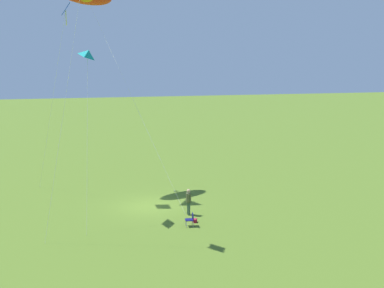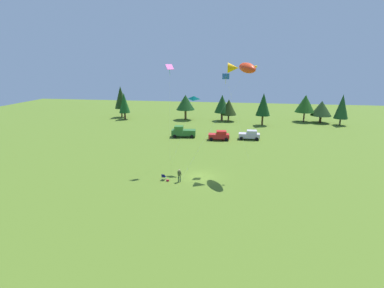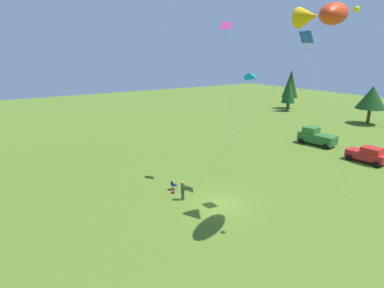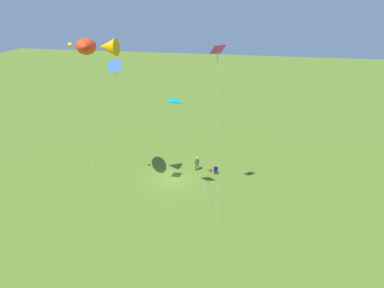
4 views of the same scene
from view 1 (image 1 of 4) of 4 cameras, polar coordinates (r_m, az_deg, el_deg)
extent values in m
plane|color=#537123|center=(37.34, -4.69, -6.60)|extent=(160.00, 160.00, 0.00)
cylinder|color=#345038|center=(35.12, -0.30, -6.95)|extent=(0.14, 0.14, 0.85)
cylinder|color=#345038|center=(35.31, -0.43, -6.85)|extent=(0.14, 0.14, 0.85)
cylinder|color=#454E2C|center=(35.00, -0.37, -5.75)|extent=(0.39, 0.39, 0.62)
sphere|color=tan|center=(34.88, -0.37, -5.03)|extent=(0.24, 0.24, 0.24)
cylinder|color=#454E2C|center=(34.79, -0.34, -5.80)|extent=(0.13, 0.11, 0.55)
cylinder|color=#454E2C|center=(35.15, -0.58, -5.63)|extent=(0.22, 0.12, 0.56)
cube|color=#101250|center=(33.06, -0.30, -8.08)|extent=(0.51, 0.51, 0.04)
cube|color=#101250|center=(33.03, 0.08, -7.73)|extent=(0.48, 0.07, 0.40)
cylinder|color=#A5A8AD|center=(32.91, -0.61, -8.56)|extent=(0.03, 0.03, 0.42)
cylinder|color=#A5A8AD|center=(33.30, -0.71, -8.33)|extent=(0.03, 0.03, 0.42)
cylinder|color=#A5A8AD|center=(32.96, 0.12, -8.52)|extent=(0.03, 0.03, 0.42)
cylinder|color=#A5A8AD|center=(33.36, 0.01, -8.29)|extent=(0.03, 0.03, 0.42)
cube|color=maroon|center=(33.87, 0.30, -8.18)|extent=(0.39, 0.34, 0.22)
cylinder|color=silver|center=(37.45, -6.33, 4.81)|extent=(8.23, 5.86, 14.57)
cylinder|color=#4C3823|center=(35.35, -0.70, -7.55)|extent=(0.04, 0.04, 0.01)
cube|color=blue|center=(38.40, -13.32, 13.83)|extent=(1.01, 0.63, 0.83)
cylinder|color=#F3ED0F|center=(38.37, -13.28, 12.95)|extent=(0.04, 0.04, 0.99)
cylinder|color=silver|center=(40.59, -14.72, 4.12)|extent=(4.00, 2.66, 13.37)
cylinder|color=#4C3823|center=(43.83, -15.92, -4.39)|extent=(0.04, 0.04, 0.01)
cylinder|color=silver|center=(30.24, -13.54, 3.34)|extent=(0.86, 2.66, 14.67)
cylinder|color=#4C3823|center=(31.63, -15.42, -10.15)|extent=(0.04, 0.04, 0.01)
pyramid|color=#0F908D|center=(33.92, -10.94, 9.43)|extent=(1.44, 1.08, 0.74)
cylinder|color=silver|center=(32.68, -11.13, 0.00)|extent=(3.56, 0.46, 10.22)
cylinder|color=#4C3823|center=(32.29, -11.17, -9.53)|extent=(0.04, 0.04, 0.01)
camera|label=2|loc=(59.05, 35.79, 12.79)|focal=28.00mm
camera|label=3|loc=(56.45, 7.88, 11.62)|focal=28.00mm
camera|label=4|loc=(37.11, -52.94, 17.85)|focal=28.00mm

